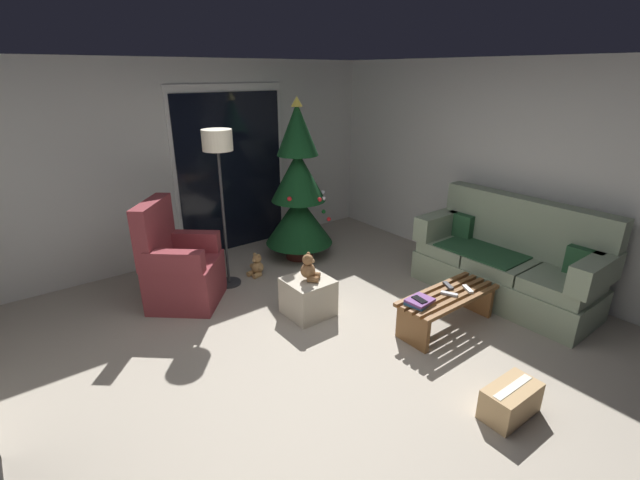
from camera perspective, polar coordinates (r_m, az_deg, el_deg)
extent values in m
plane|color=#9E9384|center=(3.87, 1.70, -16.22)|extent=(7.00, 7.00, 0.00)
cube|color=beige|center=(5.88, -17.65, 9.40)|extent=(5.72, 0.12, 2.50)
cube|color=beige|center=(5.49, 25.90, 7.49)|extent=(0.12, 6.00, 2.50)
cube|color=silver|center=(6.09, -11.47, 8.91)|extent=(1.60, 0.02, 2.20)
cube|color=black|center=(6.09, -11.35, 8.43)|extent=(1.50, 0.02, 2.10)
cube|color=gray|center=(5.23, 22.51, -5.20)|extent=(0.78, 1.91, 0.34)
cube|color=gray|center=(4.89, 29.00, -5.05)|extent=(0.69, 0.61, 0.14)
cube|color=gray|center=(5.12, 22.77, -2.85)|extent=(0.69, 0.61, 0.14)
cube|color=gray|center=(5.41, 17.15, -0.83)|extent=(0.69, 0.61, 0.14)
cube|color=gray|center=(5.26, 25.08, 1.76)|extent=(0.22, 1.90, 0.60)
cube|color=gray|center=(4.75, 32.25, -3.64)|extent=(0.76, 0.21, 0.28)
cube|color=gray|center=(5.49, 15.40, 2.01)|extent=(0.76, 0.21, 0.28)
cube|color=#234C2D|center=(5.18, 20.42, -1.27)|extent=(0.61, 0.91, 0.02)
cube|color=#234C2D|center=(4.94, 31.11, -2.52)|extent=(0.12, 0.32, 0.28)
cube|color=#234C2D|center=(5.52, 17.80, 1.87)|extent=(0.12, 0.32, 0.28)
cube|color=brown|center=(4.31, 18.25, -7.72)|extent=(1.10, 0.05, 0.04)
cube|color=brown|center=(4.35, 17.30, -7.32)|extent=(1.10, 0.05, 0.04)
cube|color=brown|center=(4.40, 16.37, -6.91)|extent=(1.10, 0.05, 0.04)
cube|color=brown|center=(4.44, 15.47, -6.52)|extent=(1.10, 0.05, 0.04)
cube|color=brown|center=(4.49, 14.58, -6.13)|extent=(1.10, 0.05, 0.04)
cube|color=brown|center=(4.14, 11.96, -11.23)|extent=(0.05, 0.36, 0.33)
cube|color=brown|center=(4.85, 19.65, -6.99)|extent=(0.05, 0.36, 0.33)
cube|color=silver|center=(4.50, 18.67, -6.06)|extent=(0.11, 0.16, 0.02)
cube|color=#333338|center=(4.52, 16.33, -5.71)|extent=(0.11, 0.16, 0.02)
cube|color=#ADADB2|center=(4.36, 16.48, -6.74)|extent=(0.11, 0.16, 0.02)
cube|color=#285684|center=(4.13, 12.71, -7.95)|extent=(0.25, 0.23, 0.02)
cube|color=#6B3D7A|center=(4.12, 12.86, -7.66)|extent=(0.25, 0.21, 0.02)
cube|color=black|center=(4.10, 12.80, -7.55)|extent=(0.09, 0.15, 0.01)
cylinder|color=#4C1E19|center=(5.90, -2.68, -1.78)|extent=(0.36, 0.36, 0.10)
cylinder|color=brown|center=(5.86, -2.70, -0.79)|extent=(0.08, 0.08, 0.12)
cone|color=#0F3819|center=(5.73, -2.77, 2.71)|extent=(0.88, 0.88, 0.64)
cone|color=#0F3819|center=(5.58, -2.87, 8.35)|extent=(0.70, 0.70, 0.64)
cone|color=#0F3819|center=(5.48, -2.98, 14.25)|extent=(0.52, 0.52, 0.64)
sphere|color=white|center=(5.67, 0.37, 6.21)|extent=(0.06, 0.06, 0.06)
sphere|color=red|center=(5.46, -0.05, 5.27)|extent=(0.06, 0.06, 0.06)
sphere|color=red|center=(5.93, -2.28, 6.86)|extent=(0.06, 0.06, 0.06)
sphere|color=#1E8C33|center=(5.90, 0.48, 3.72)|extent=(0.06, 0.06, 0.06)
sphere|color=white|center=(5.58, 0.46, 5.42)|extent=(0.06, 0.06, 0.06)
sphere|color=red|center=(5.72, 1.15, 2.72)|extent=(0.06, 0.06, 0.06)
sphere|color=red|center=(5.35, -4.00, 5.36)|extent=(0.06, 0.06, 0.06)
sphere|color=blue|center=(5.63, -2.60, 13.89)|extent=(0.06, 0.06, 0.06)
cone|color=#EAD14C|center=(5.45, -3.05, 17.59)|extent=(0.14, 0.14, 0.12)
cube|color=maroon|center=(4.95, -16.92, -6.12)|extent=(0.96, 0.96, 0.31)
cube|color=maroon|center=(4.85, -17.22, -3.55)|extent=(0.96, 0.96, 0.18)
cube|color=maroon|center=(4.80, -20.77, 1.05)|extent=(0.57, 0.62, 0.64)
cube|color=maroon|center=(5.01, -16.20, -0.15)|extent=(0.53, 0.49, 0.22)
cube|color=maroon|center=(4.53, -18.43, -2.72)|extent=(0.53, 0.49, 0.22)
cylinder|color=#2D2D30|center=(5.31, -11.74, -5.46)|extent=(0.28, 0.28, 0.02)
cylinder|color=#2D2D30|center=(5.01, -12.41, 2.63)|extent=(0.03, 0.03, 1.55)
cylinder|color=beige|center=(4.81, -13.24, 12.55)|extent=(0.32, 0.32, 0.22)
cube|color=#B2A893|center=(4.51, -1.55, -7.39)|extent=(0.44, 0.44, 0.39)
cylinder|color=brown|center=(4.44, -0.69, -4.59)|extent=(0.12, 0.12, 0.06)
cylinder|color=brown|center=(4.35, -0.94, -5.15)|extent=(0.12, 0.12, 0.06)
sphere|color=brown|center=(4.38, -1.59, -4.01)|extent=(0.15, 0.15, 0.15)
sphere|color=brown|center=(4.33, -1.61, -2.58)|extent=(0.11, 0.11, 0.11)
sphere|color=#A37A51|center=(4.32, -0.96, -2.75)|extent=(0.04, 0.04, 0.04)
sphere|color=brown|center=(4.34, -1.51, -1.82)|extent=(0.04, 0.04, 0.04)
sphere|color=brown|center=(4.28, -1.72, -2.21)|extent=(0.04, 0.04, 0.04)
sphere|color=brown|center=(4.43, -1.15, -3.53)|extent=(0.06, 0.06, 0.06)
sphere|color=brown|center=(4.31, -1.53, -4.30)|extent=(0.06, 0.06, 0.06)
cylinder|color=tan|center=(5.39, -8.19, -4.55)|extent=(0.12, 0.09, 0.06)
cylinder|color=tan|center=(5.45, -8.93, -4.26)|extent=(0.12, 0.09, 0.06)
sphere|color=tan|center=(5.43, -8.14, -3.55)|extent=(0.15, 0.15, 0.15)
sphere|color=tan|center=(5.38, -8.21, -2.40)|extent=(0.11, 0.11, 0.11)
sphere|color=tan|center=(5.35, -8.58, -2.66)|extent=(0.04, 0.04, 0.04)
sphere|color=tan|center=(5.34, -7.95, -2.04)|extent=(0.04, 0.04, 0.04)
sphere|color=tan|center=(5.39, -8.52, -1.84)|extent=(0.04, 0.04, 0.04)
sphere|color=tan|center=(5.37, -7.77, -3.72)|extent=(0.06, 0.06, 0.06)
sphere|color=tan|center=(5.46, -8.82, -3.33)|extent=(0.06, 0.06, 0.06)
cube|color=tan|center=(3.64, 23.53, -18.63)|extent=(0.45, 0.26, 0.24)
cube|color=beige|center=(3.57, 23.83, -17.08)|extent=(0.41, 0.07, 0.00)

